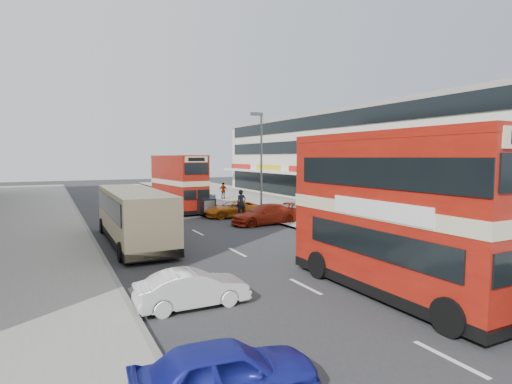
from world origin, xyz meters
TOP-DOWN VIEW (x-y plane):
  - ground at (0.00, 0.00)m, footprint 160.00×160.00m
  - road_surface at (0.00, 20.00)m, footprint 12.00×90.00m
  - pavement_right at (12.00, 20.00)m, footprint 12.00×90.00m
  - kerb_left at (-6.10, 20.00)m, footprint 0.20×90.00m
  - kerb_right at (6.10, 20.00)m, footprint 0.20×90.00m
  - commercial_row at (19.95, 22.00)m, footprint 9.90×46.20m
  - street_lamp at (6.52, 18.00)m, footprint 1.00×0.20m
  - bus_main at (2.34, -0.09)m, footprint 2.69×9.73m
  - bus_second at (1.85, 24.29)m, footprint 3.17×8.61m
  - coach at (-4.13, 12.55)m, footprint 2.77×10.31m
  - car_left_near at (-5.33, -3.23)m, footprint 3.77×1.80m
  - car_left_front at (-4.28, 1.94)m, footprint 3.58×1.30m
  - car_right_a at (5.21, 14.87)m, footprint 4.91×2.12m
  - car_right_b at (4.65, 19.00)m, footprint 4.77×2.51m
  - car_right_c at (5.44, 29.58)m, footprint 3.62×1.74m
  - pedestrian_near at (8.40, 12.23)m, footprint 0.71×0.54m
  - pedestrian_far at (8.91, 31.47)m, footprint 1.04×0.44m
  - cyclist at (4.43, 17.04)m, footprint 0.75×1.70m

SIDE VIEW (x-z plane):
  - ground at x=0.00m, z-range 0.00..0.00m
  - road_surface at x=0.00m, z-range 0.00..0.01m
  - pavement_right at x=12.00m, z-range 0.00..0.15m
  - kerb_left at x=-6.10m, z-range -0.01..0.15m
  - kerb_right at x=6.10m, z-range -0.01..0.15m
  - car_left_front at x=-4.28m, z-range 0.00..1.17m
  - car_right_c at x=5.44m, z-range 0.00..1.19m
  - car_left_near at x=-5.33m, z-range 0.00..1.24m
  - car_right_b at x=4.65m, z-range 0.00..1.28m
  - car_right_a at x=5.21m, z-range 0.00..1.41m
  - cyclist at x=4.43m, z-range -0.33..1.99m
  - pedestrian_far at x=8.91m, z-range 0.15..1.92m
  - pedestrian_near at x=8.40m, z-range 0.15..1.92m
  - coach at x=-4.13m, z-range 0.24..2.97m
  - bus_second at x=1.85m, z-range 0.12..4.83m
  - bus_main at x=2.34m, z-range 0.14..5.50m
  - commercial_row at x=19.95m, z-range 0.05..9.35m
  - street_lamp at x=6.52m, z-range 0.72..8.85m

